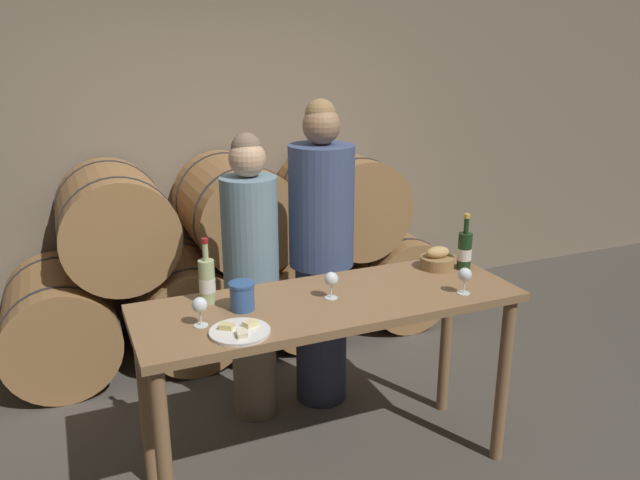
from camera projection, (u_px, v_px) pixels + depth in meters
The scene contains 14 objects.
ground_plane at pixel (330, 469), 3.17m from camera, with size 10.00×10.00×0.00m, color #4C473F.
stone_wall_back at pixel (211, 110), 4.58m from camera, with size 10.00×0.12×3.20m.
barrel_stack at pixel (238, 259), 4.38m from camera, with size 3.10×0.89×1.34m.
tasting_table at pixel (330, 326), 2.93m from camera, with size 1.80×0.62×0.94m.
person_left at pixel (251, 277), 3.42m from camera, with size 0.30×0.30×1.63m.
person_right at pixel (321, 256), 3.56m from camera, with size 0.37×0.37×1.79m.
wine_bottle_red at pixel (465, 250), 3.24m from camera, with size 0.07×0.07×0.30m.
wine_bottle_white at pixel (207, 281), 2.82m from camera, with size 0.07×0.07×0.31m.
blue_crock at pixel (242, 295), 2.75m from camera, with size 0.12×0.12×0.13m.
bread_basket at pixel (437, 260), 3.27m from camera, with size 0.18×0.18×0.12m.
cheese_plate at pixel (240, 331), 2.54m from camera, with size 0.25×0.25×0.04m.
wine_glass_far_left at pixel (200, 306), 2.58m from camera, with size 0.07×0.07×0.13m.
wine_glass_left at pixel (331, 280), 2.87m from camera, with size 0.07×0.07×0.13m.
wine_glass_center at pixel (465, 276), 2.92m from camera, with size 0.07×0.07×0.13m.
Camera 1 is at (-1.10, -2.43, 2.07)m, focal length 35.00 mm.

